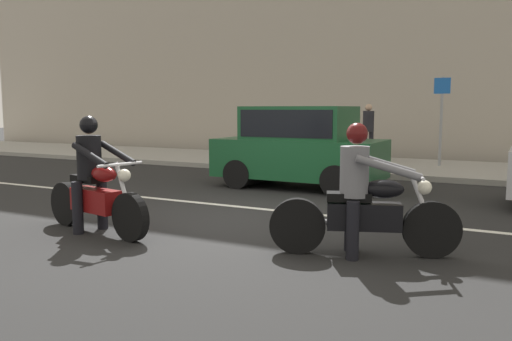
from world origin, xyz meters
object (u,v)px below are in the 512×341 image
parked_hatchback_forest_green (299,146)px  street_sign_post (441,112)px  motorcycle_with_rider_gray (363,202)px  motorcycle_with_rider_black_leather (95,186)px  pedestrian_bystander (368,128)px

parked_hatchback_forest_green → street_sign_post: size_ratio=1.46×
parked_hatchback_forest_green → street_sign_post: bearing=64.8°
motorcycle_with_rider_gray → motorcycle_with_rider_black_leather: size_ratio=0.98×
motorcycle_with_rider_gray → street_sign_post: bearing=93.1°
motorcycle_with_rider_gray → street_sign_post: 9.55m
motorcycle_with_rider_black_leather → street_sign_post: size_ratio=0.87×
street_sign_post → motorcycle_with_rider_gray: bearing=-86.9°
motorcycle_with_rider_black_leather → pedestrian_bystander: 10.51m
motorcycle_with_rider_black_leather → street_sign_post: bearing=72.7°
motorcycle_with_rider_gray → street_sign_post: street_sign_post is taller
parked_hatchback_forest_green → motorcycle_with_rider_gray: bearing=-59.0°
motorcycle_with_rider_gray → pedestrian_bystander: bearing=105.3°
pedestrian_bystander → street_sign_post: bearing=-9.1°
street_sign_post → pedestrian_bystander: 2.26m
motorcycle_with_rider_gray → motorcycle_with_rider_black_leather: 3.72m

